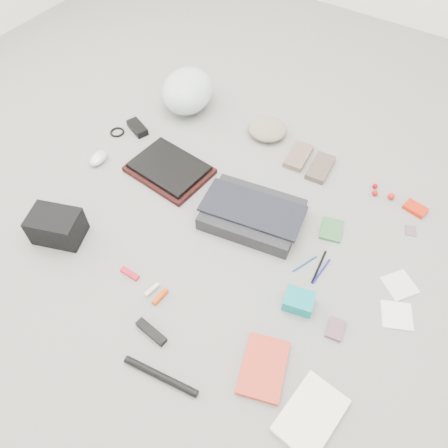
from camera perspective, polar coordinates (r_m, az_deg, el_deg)
The scene contains 33 objects.
ground_plane at distance 1.80m, azimuth 0.00°, elevation -0.96°, with size 4.00×4.00×0.00m, color slate.
messenger_bag at distance 1.82m, azimuth 3.71°, elevation 1.25°, with size 0.39×0.28×0.07m, color #242528.
bag_flap at distance 1.79m, azimuth 3.77°, elevation 2.02°, with size 0.42×0.19×0.01m, color black.
laptop_sleeve at distance 2.03m, azimuth -7.13°, elevation 6.99°, with size 0.35×0.26×0.02m, color black.
laptop at distance 2.01m, azimuth -7.19°, elevation 7.44°, with size 0.32×0.23×0.02m, color black.
bike_helmet at distance 2.33m, azimuth -4.81°, elevation 16.97°, with size 0.26×0.32×0.19m, color silver.
beanie at distance 2.20m, azimuth 5.68°, elevation 12.22°, with size 0.19×0.18×0.07m, color gray.
mitten_left at distance 2.11m, azimuth 9.71°, elevation 8.74°, with size 0.09×0.18×0.03m, color #785E4F.
mitten_right at distance 2.07m, azimuth 12.49°, elevation 7.20°, with size 0.09×0.18×0.03m, color brown.
power_brick at distance 2.26m, azimuth -11.24°, elevation 12.24°, with size 0.13×0.06×0.03m, color black.
cable_coil at distance 2.28m, azimuth -13.78°, elevation 11.58°, with size 0.07×0.07×0.01m, color black.
mouse at distance 2.14m, azimuth -16.10°, elevation 8.27°, with size 0.06×0.11×0.04m, color silver.
camera_bag at distance 1.86m, azimuth -21.01°, elevation -0.28°, with size 0.20×0.14×0.13m, color black.
multitool at distance 1.72m, azimuth -12.20°, elevation -6.35°, with size 0.08×0.02×0.01m, color red.
toiletry_tube_white at distance 1.67m, azimuth -9.42°, elevation -8.44°, with size 0.02×0.02×0.06m, color silver.
toiletry_tube_orange at distance 1.65m, azimuth -8.36°, elevation -9.36°, with size 0.02×0.02×0.07m, color #D63C00.
u_lock at distance 1.59m, azimuth -9.48°, elevation -13.73°, with size 0.13×0.03×0.03m, color black.
bike_pump at distance 1.53m, azimuth -8.26°, elevation -19.08°, with size 0.03×0.03×0.27m, color black.
book_red at distance 1.53m, azimuth 5.17°, elevation -18.16°, with size 0.14×0.21×0.02m, color #E84028.
book_white at distance 1.51m, azimuth 11.26°, elevation -23.31°, with size 0.15×0.23×0.02m, color white.
notepad at distance 1.86m, azimuth 13.85°, elevation -0.72°, with size 0.08×0.11×0.01m, color #326436.
pen_blue at distance 1.74m, azimuth 10.49°, elevation -5.15°, with size 0.01×0.01×0.12m, color navy.
pen_black at distance 1.74m, azimuth 12.30°, elevation -5.47°, with size 0.01×0.01×0.16m, color black.
pen_navy at distance 1.73m, azimuth 12.60°, elevation -6.04°, with size 0.01×0.01×0.13m, color #131087.
accordion_wallet at distance 1.63m, azimuth 9.74°, elevation -9.91°, with size 0.11×0.08×0.05m, color #09898E.
card_deck at distance 1.63m, azimuth 14.35°, elevation -13.15°, with size 0.06×0.08×0.02m, color #754C5B.
napkin_top at distance 1.79m, azimuth 21.95°, elevation -7.42°, with size 0.11×0.11×0.01m, color silver.
napkin_bottom at distance 1.72m, azimuth 21.64°, elevation -11.03°, with size 0.11×0.11×0.01m, color white.
lollipop_a at distance 2.06m, azimuth 19.13°, elevation 4.70°, with size 0.02×0.02×0.02m, color #A20008.
lollipop_b at distance 2.03m, azimuth 19.10°, elevation 3.84°, with size 0.03×0.03×0.03m, color #BE0A09.
lollipop_c at distance 2.04m, azimuth 21.00°, elevation 3.41°, with size 0.03×0.03×0.03m, color red.
altoids_tin at distance 2.04m, azimuth 23.72°, elevation 1.86°, with size 0.09×0.06×0.02m, color red.
stamp_sheet at distance 1.96m, azimuth 23.19°, elevation -0.81°, with size 0.04×0.05×0.00m, color #745366.
Camera 1 is at (0.59, -0.89, 1.45)m, focal length 35.00 mm.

